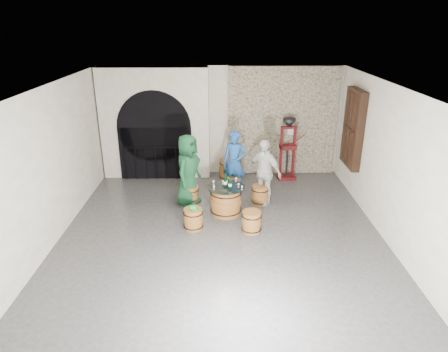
{
  "coord_description": "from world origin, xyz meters",
  "views": [
    {
      "loc": [
        0.0,
        -7.52,
        4.43
      ],
      "look_at": [
        0.06,
        1.01,
        1.05
      ],
      "focal_mm": 32.0,
      "sensor_mm": 36.0,
      "label": 1
    }
  ],
  "objects_px": {
    "barrel_stool_far": "(233,188)",
    "person_white": "(264,172)",
    "barrel_table": "(226,200)",
    "wine_bottle_left": "(225,182)",
    "wine_bottle_right": "(226,180)",
    "barrel_stool_near_left": "(193,219)",
    "side_barrel": "(227,169)",
    "corking_press": "(288,144)",
    "barrel_stool_left": "(191,195)",
    "barrel_stool_near_right": "(252,222)",
    "wine_bottle_center": "(230,184)",
    "person_green": "(188,170)",
    "barrel_stool_right": "(260,195)",
    "person_blue": "(234,163)"
  },
  "relations": [
    {
      "from": "barrel_table",
      "to": "side_barrel",
      "type": "distance_m",
      "value": 2.22
    },
    {
      "from": "side_barrel",
      "to": "corking_press",
      "type": "xyz_separation_m",
      "value": [
        1.74,
        0.06,
        0.74
      ]
    },
    {
      "from": "person_green",
      "to": "person_blue",
      "type": "distance_m",
      "value": 1.35
    },
    {
      "from": "barrel_stool_left",
      "to": "barrel_stool_far",
      "type": "relative_size",
      "value": 1.0
    },
    {
      "from": "barrel_stool_right",
      "to": "person_green",
      "type": "xyz_separation_m",
      "value": [
        -1.82,
        0.02,
        0.67
      ]
    },
    {
      "from": "barrel_table",
      "to": "wine_bottle_left",
      "type": "xyz_separation_m",
      "value": [
        -0.01,
        -0.0,
        0.49
      ]
    },
    {
      "from": "corking_press",
      "to": "barrel_stool_near_left",
      "type": "bearing_deg",
      "value": -139.06
    },
    {
      "from": "person_green",
      "to": "person_white",
      "type": "distance_m",
      "value": 1.89
    },
    {
      "from": "wine_bottle_left",
      "to": "wine_bottle_right",
      "type": "bearing_deg",
      "value": 82.08
    },
    {
      "from": "barrel_stool_left",
      "to": "barrel_stool_near_right",
      "type": "bearing_deg",
      "value": -44.78
    },
    {
      "from": "wine_bottle_right",
      "to": "side_barrel",
      "type": "height_order",
      "value": "wine_bottle_right"
    },
    {
      "from": "wine_bottle_center",
      "to": "person_green",
      "type": "bearing_deg",
      "value": 145.3
    },
    {
      "from": "person_white",
      "to": "side_barrel",
      "type": "bearing_deg",
      "value": 159.48
    },
    {
      "from": "barrel_stool_near_right",
      "to": "person_blue",
      "type": "distance_m",
      "value": 2.24
    },
    {
      "from": "side_barrel",
      "to": "corking_press",
      "type": "bearing_deg",
      "value": 1.92
    },
    {
      "from": "wine_bottle_left",
      "to": "person_white",
      "type": "bearing_deg",
      "value": 32.08
    },
    {
      "from": "person_white",
      "to": "wine_bottle_right",
      "type": "height_order",
      "value": "person_white"
    },
    {
      "from": "barrel_table",
      "to": "person_green",
      "type": "distance_m",
      "value": 1.23
    },
    {
      "from": "barrel_stool_right",
      "to": "person_green",
      "type": "relative_size",
      "value": 0.27
    },
    {
      "from": "wine_bottle_right",
      "to": "corking_press",
      "type": "distance_m",
      "value": 2.84
    },
    {
      "from": "barrel_stool_near_right",
      "to": "wine_bottle_center",
      "type": "distance_m",
      "value": 1.07
    },
    {
      "from": "barrel_stool_left",
      "to": "barrel_stool_near_right",
      "type": "distance_m",
      "value": 2.04
    },
    {
      "from": "barrel_table",
      "to": "person_white",
      "type": "xyz_separation_m",
      "value": [
        0.96,
        0.61,
        0.49
      ]
    },
    {
      "from": "barrel_table",
      "to": "wine_bottle_center",
      "type": "height_order",
      "value": "wine_bottle_center"
    },
    {
      "from": "barrel_stool_far",
      "to": "person_green",
      "type": "xyz_separation_m",
      "value": [
        -1.13,
        -0.45,
        0.67
      ]
    },
    {
      "from": "barrel_stool_right",
      "to": "barrel_stool_far",
      "type": "bearing_deg",
      "value": 145.66
    },
    {
      "from": "corking_press",
      "to": "barrel_stool_far",
      "type": "bearing_deg",
      "value": -151.12
    },
    {
      "from": "barrel_table",
      "to": "wine_bottle_center",
      "type": "xyz_separation_m",
      "value": [
        0.1,
        -0.13,
        0.49
      ]
    },
    {
      "from": "person_green",
      "to": "barrel_stool_near_right",
      "type": "bearing_deg",
      "value": -111.95
    },
    {
      "from": "barrel_table",
      "to": "barrel_stool_left",
      "type": "bearing_deg",
      "value": 148.04
    },
    {
      "from": "wine_bottle_left",
      "to": "corking_press",
      "type": "height_order",
      "value": "corking_press"
    },
    {
      "from": "barrel_stool_right",
      "to": "corking_press",
      "type": "xyz_separation_m",
      "value": [
        0.93,
        1.72,
        0.81
      ]
    },
    {
      "from": "barrel_stool_far",
      "to": "person_white",
      "type": "bearing_deg",
      "value": -29.02
    },
    {
      "from": "person_blue",
      "to": "wine_bottle_center",
      "type": "distance_m",
      "value": 1.38
    },
    {
      "from": "person_blue",
      "to": "person_white",
      "type": "bearing_deg",
      "value": -22.59
    },
    {
      "from": "barrel_stool_far",
      "to": "barrel_stool_near_right",
      "type": "bearing_deg",
      "value": -79.31
    },
    {
      "from": "barrel_stool_left",
      "to": "barrel_stool_far",
      "type": "height_order",
      "value": "same"
    },
    {
      "from": "wine_bottle_right",
      "to": "barrel_stool_near_left",
      "type": "bearing_deg",
      "value": -131.43
    },
    {
      "from": "barrel_stool_near_right",
      "to": "person_green",
      "type": "relative_size",
      "value": 0.27
    },
    {
      "from": "barrel_stool_near_right",
      "to": "side_barrel",
      "type": "distance_m",
      "value": 3.14
    },
    {
      "from": "barrel_stool_right",
      "to": "person_white",
      "type": "height_order",
      "value": "person_white"
    },
    {
      "from": "barrel_table",
      "to": "person_white",
      "type": "bearing_deg",
      "value": 32.33
    },
    {
      "from": "barrel_table",
      "to": "person_white",
      "type": "height_order",
      "value": "person_white"
    },
    {
      "from": "barrel_stool_left",
      "to": "wine_bottle_right",
      "type": "distance_m",
      "value": 1.17
    },
    {
      "from": "barrel_stool_near_right",
      "to": "wine_bottle_right",
      "type": "height_order",
      "value": "wine_bottle_right"
    },
    {
      "from": "barrel_stool_near_left",
      "to": "wine_bottle_center",
      "type": "xyz_separation_m",
      "value": [
        0.84,
        0.61,
        0.6
      ]
    },
    {
      "from": "barrel_stool_near_left",
      "to": "person_blue",
      "type": "height_order",
      "value": "person_blue"
    },
    {
      "from": "barrel_stool_far",
      "to": "wine_bottle_left",
      "type": "height_order",
      "value": "wine_bottle_left"
    },
    {
      "from": "barrel_stool_far",
      "to": "person_blue",
      "type": "bearing_deg",
      "value": 78.98
    },
    {
      "from": "barrel_stool_near_left",
      "to": "person_green",
      "type": "height_order",
      "value": "person_green"
    }
  ]
}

